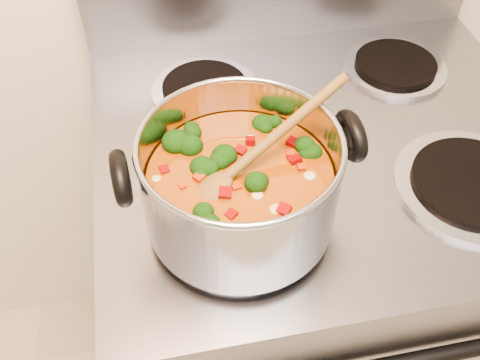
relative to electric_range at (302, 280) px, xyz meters
name	(u,v)px	position (x,y,z in m)	size (l,w,h in m)	color
electric_range	(302,280)	(0.00, 0.00, 0.00)	(0.76, 0.68, 1.08)	gray
stockpot	(240,184)	(-0.17, -0.15, 0.53)	(0.32, 0.26, 0.16)	#A8A9B1
wooden_spoon	(247,160)	(-0.16, -0.15, 0.57)	(0.24, 0.13, 0.10)	brown
cooktop_crumbs	(311,224)	(-0.08, -0.18, 0.46)	(0.13, 0.24, 0.01)	black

